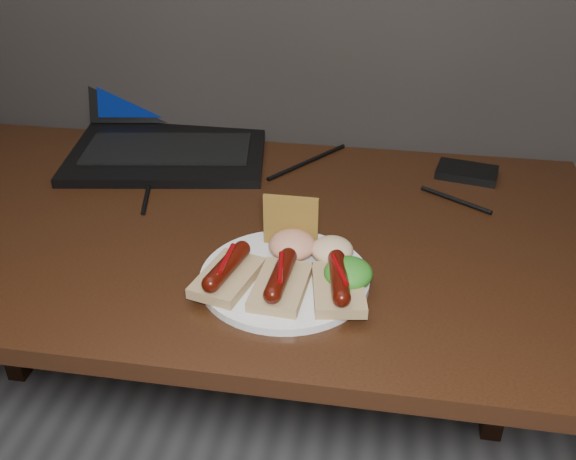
{
  "coord_description": "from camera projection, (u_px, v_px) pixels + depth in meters",
  "views": [
    {
      "loc": [
        0.32,
        0.48,
        1.31
      ],
      "look_at": [
        0.19,
        1.26,
        0.82
      ],
      "focal_mm": 40.0,
      "sensor_mm": 36.0,
      "label": 1
    }
  ],
  "objects": [
    {
      "name": "bread_sausage_right",
      "position": [
        339.0,
        284.0,
        0.89
      ],
      "size": [
        0.09,
        0.13,
        0.04
      ],
      "color": "tan",
      "rests_on": "plate"
    },
    {
      "name": "desk",
      "position": [
        193.0,
        263.0,
        1.14
      ],
      "size": [
        1.4,
        0.7,
        0.75
      ],
      "color": "black",
      "rests_on": "ground"
    },
    {
      "name": "salsa_mound",
      "position": [
        292.0,
        245.0,
        0.97
      ],
      "size": [
        0.07,
        0.07,
        0.04
      ],
      "primitive_type": "ellipsoid",
      "color": "#AB1211",
      "rests_on": "plate"
    },
    {
      "name": "hard_drive",
      "position": [
        467.0,
        172.0,
        1.24
      ],
      "size": [
        0.12,
        0.09,
        0.02
      ],
      "primitive_type": "cube",
      "rotation": [
        0.0,
        0.0,
        -0.2
      ],
      "color": "black",
      "rests_on": "desk"
    },
    {
      "name": "desk_cables",
      "position": [
        198.0,
        178.0,
        1.23
      ],
      "size": [
        1.03,
        0.35,
        0.01
      ],
      "color": "black",
      "rests_on": "desk"
    },
    {
      "name": "coleslaw_mound",
      "position": [
        332.0,
        250.0,
        0.96
      ],
      "size": [
        0.06,
        0.06,
        0.04
      ],
      "primitive_type": "ellipsoid",
      "color": "beige",
      "rests_on": "plate"
    },
    {
      "name": "salad_greens",
      "position": [
        348.0,
        273.0,
        0.91
      ],
      "size": [
        0.07,
        0.07,
        0.04
      ],
      "primitive_type": "ellipsoid",
      "color": "#135310",
      "rests_on": "plate"
    },
    {
      "name": "laptop",
      "position": [
        171.0,
        123.0,
        1.34
      ],
      "size": [
        0.44,
        0.42,
        0.25
      ],
      "color": "black",
      "rests_on": "desk"
    },
    {
      "name": "crispbread",
      "position": [
        291.0,
        221.0,
        0.99
      ],
      "size": [
        0.09,
        0.01,
        0.08
      ],
      "primitive_type": "cube",
      "color": "#AB822F",
      "rests_on": "plate"
    },
    {
      "name": "bread_sausage_center",
      "position": [
        281.0,
        281.0,
        0.9
      ],
      "size": [
        0.08,
        0.12,
        0.04
      ],
      "color": "tan",
      "rests_on": "plate"
    },
    {
      "name": "plate",
      "position": [
        285.0,
        278.0,
        0.94
      ],
      "size": [
        0.28,
        0.28,
        0.01
      ],
      "primitive_type": "cylinder",
      "rotation": [
        0.0,
        0.0,
        -0.13
      ],
      "color": "silver",
      "rests_on": "desk"
    },
    {
      "name": "bread_sausage_left",
      "position": [
        227.0,
        272.0,
        0.91
      ],
      "size": [
        0.1,
        0.13,
        0.04
      ],
      "color": "tan",
      "rests_on": "plate"
    }
  ]
}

